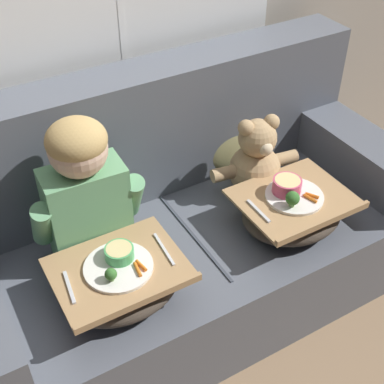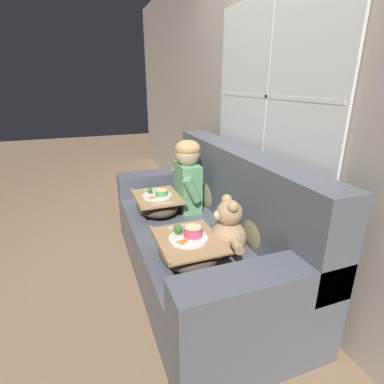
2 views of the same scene
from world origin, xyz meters
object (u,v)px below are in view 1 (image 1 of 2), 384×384
(teddy_bear, at_px, (256,162))
(lap_tray_child, at_px, (120,282))
(child_figure, at_px, (84,186))
(throw_pillow_behind_teddy, at_px, (230,138))
(throw_pillow_behind_child, at_px, (70,190))
(lap_tray_teddy, at_px, (292,210))
(couch, at_px, (178,230))

(teddy_bear, distance_m, lap_tray_child, 0.80)
(child_figure, xyz_separation_m, lap_tray_child, (0.00, -0.26, -0.24))
(throw_pillow_behind_teddy, relative_size, lap_tray_child, 0.73)
(child_figure, height_order, lap_tray_child, child_figure)
(throw_pillow_behind_child, xyz_separation_m, lap_tray_teddy, (0.75, -0.46, -0.08))
(couch, xyz_separation_m, teddy_bear, (0.37, -0.02, 0.23))
(throw_pillow_behind_teddy, xyz_separation_m, teddy_bear, (-0.00, -0.21, -0.00))
(lap_tray_teddy, bearing_deg, throw_pillow_behind_child, 148.28)
(throw_pillow_behind_teddy, bearing_deg, teddy_bear, -90.20)
(lap_tray_child, bearing_deg, teddy_bear, 18.99)
(throw_pillow_behind_child, relative_size, lap_tray_teddy, 0.81)
(couch, height_order, teddy_bear, couch)
(lap_tray_child, bearing_deg, couch, 36.23)
(throw_pillow_behind_child, height_order, child_figure, child_figure)
(couch, bearing_deg, throw_pillow_behind_child, 153.29)
(throw_pillow_behind_child, relative_size, child_figure, 0.61)
(couch, bearing_deg, lap_tray_teddy, -36.25)
(throw_pillow_behind_teddy, bearing_deg, throw_pillow_behind_child, 180.00)
(throw_pillow_behind_child, xyz_separation_m, lap_tray_child, (0.00, -0.46, -0.08))
(throw_pillow_behind_teddy, distance_m, lap_tray_teddy, 0.47)
(teddy_bear, height_order, lap_tray_child, teddy_bear)
(couch, distance_m, throw_pillow_behind_child, 0.48)
(throw_pillow_behind_teddy, distance_m, child_figure, 0.79)
(lap_tray_child, distance_m, lap_tray_teddy, 0.75)
(couch, height_order, lap_tray_child, couch)
(child_figure, distance_m, teddy_bear, 0.77)
(teddy_bear, bearing_deg, throw_pillow_behind_teddy, 89.80)
(couch, height_order, lap_tray_teddy, couch)
(child_figure, relative_size, teddy_bear, 1.45)
(throw_pillow_behind_teddy, relative_size, child_figure, 0.56)
(child_figure, xyz_separation_m, teddy_bear, (0.75, -0.00, -0.16))
(throw_pillow_behind_child, distance_m, lap_tray_child, 0.47)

